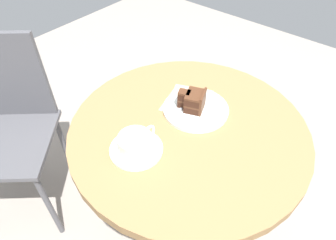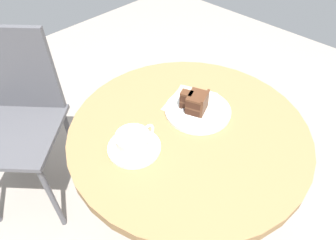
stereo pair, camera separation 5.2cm
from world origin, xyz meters
name	(u,v)px [view 1 (the left image)]	position (x,y,z in m)	size (l,w,h in m)	color
ground_plane	(182,228)	(0.00, 0.00, -0.01)	(4.40, 4.40, 0.01)	gray
cafe_table	(187,150)	(0.00, 0.00, 0.58)	(0.77, 0.77, 0.69)	olive
saucer	(136,149)	(-0.18, 0.06, 0.70)	(0.16, 0.16, 0.01)	silver
coffee_cup	(136,143)	(-0.18, 0.05, 0.73)	(0.13, 0.10, 0.06)	silver
teaspoon	(138,162)	(-0.21, 0.02, 0.71)	(0.11, 0.03, 0.00)	silver
cake_plate	(196,109)	(0.08, 0.03, 0.70)	(0.22, 0.22, 0.01)	silver
cake_slice	(193,101)	(0.07, 0.04, 0.74)	(0.09, 0.10, 0.07)	#381E14
fork	(187,98)	(0.10, 0.08, 0.71)	(0.15, 0.06, 0.00)	silver
napkin	(189,101)	(0.10, 0.07, 0.70)	(0.21, 0.19, 0.00)	tan
cafe_chair	(6,118)	(-0.30, 0.72, 0.52)	(0.54, 0.54, 0.86)	#4C4C51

